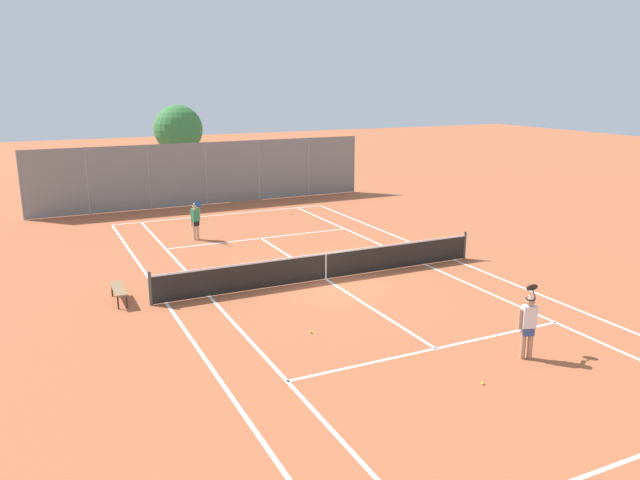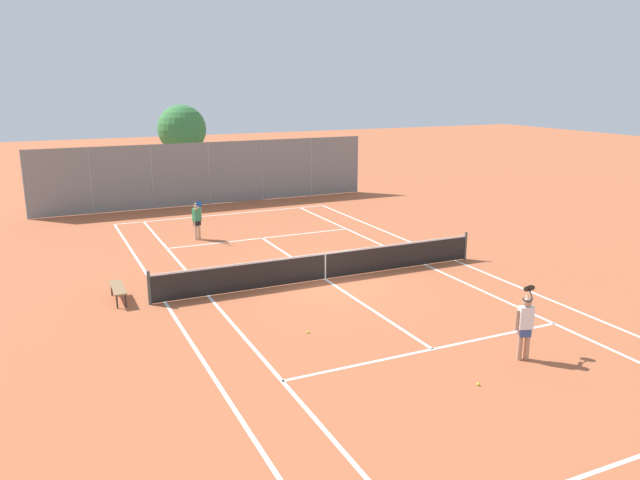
{
  "view_description": "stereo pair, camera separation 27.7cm",
  "coord_description": "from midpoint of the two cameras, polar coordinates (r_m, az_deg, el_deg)",
  "views": [
    {
      "loc": [
        -9.07,
        -18.43,
        6.66
      ],
      "look_at": [
        0.5,
        1.5,
        1.0
      ],
      "focal_mm": 35.0,
      "sensor_mm": 36.0,
      "label": 1
    },
    {
      "loc": [
        -8.82,
        -18.55,
        6.66
      ],
      "look_at": [
        0.5,
        1.5,
        1.0
      ],
      "focal_mm": 35.0,
      "sensor_mm": 36.0,
      "label": 2
    }
  ],
  "objects": [
    {
      "name": "loose_tennis_ball_2",
      "position": [
        31.98,
        -2.89,
        2.38
      ],
      "size": [
        0.07,
        0.07,
        0.07
      ],
      "primitive_type": "sphere",
      "color": "#D1DB33",
      "rests_on": "ground"
    },
    {
      "name": "tennis_net",
      "position": [
        21.44,
        0.16,
        -2.31
      ],
      "size": [
        12.0,
        0.1,
        1.07
      ],
      "color": "#474C47",
      "rests_on": "ground"
    },
    {
      "name": "loose_tennis_ball_3",
      "position": [
        17.13,
        -1.32,
        -8.41
      ],
      "size": [
        0.07,
        0.07,
        0.07
      ],
      "primitive_type": "sphere",
      "color": "#D1DB33",
      "rests_on": "ground"
    },
    {
      "name": "player_near_side",
      "position": [
        16.12,
        18.04,
        -7.23
      ],
      "size": [
        0.83,
        0.69,
        1.77
      ],
      "color": "tan",
      "rests_on": "ground"
    },
    {
      "name": "back_fence",
      "position": [
        34.93,
        -10.61,
        5.99
      ],
      "size": [
        18.57,
        0.08,
        3.45
      ],
      "color": "gray",
      "rests_on": "ground"
    },
    {
      "name": "player_far_left",
      "position": [
        27.25,
        -11.6,
        1.92
      ],
      "size": [
        0.44,
        0.89,
        1.77
      ],
      "color": "#D8A884",
      "rests_on": "ground"
    },
    {
      "name": "courtside_bench",
      "position": [
        20.32,
        -18.3,
        -4.32
      ],
      "size": [
        0.36,
        1.5,
        0.47
      ],
      "color": "olive",
      "rests_on": "ground"
    },
    {
      "name": "ground_plane",
      "position": [
        21.6,
        0.16,
        -3.61
      ],
      "size": [
        120.0,
        120.0,
        0.0
      ],
      "primitive_type": "plane",
      "color": "#B25B38"
    },
    {
      "name": "loose_tennis_ball_0",
      "position": [
        14.86,
        14.13,
        -12.59
      ],
      "size": [
        0.07,
        0.07,
        0.07
      ],
      "primitive_type": "sphere",
      "color": "#D1DB33",
      "rests_on": "ground"
    },
    {
      "name": "court_line_markings",
      "position": [
        21.59,
        0.16,
        -3.6
      ],
      "size": [
        11.1,
        23.9,
        0.01
      ],
      "color": "white",
      "rests_on": "ground"
    },
    {
      "name": "loose_tennis_ball_1",
      "position": [
        23.69,
        -4.33,
        -1.93
      ],
      "size": [
        0.07,
        0.07,
        0.07
      ],
      "primitive_type": "sphere",
      "color": "#D1DB33",
      "rests_on": "ground"
    },
    {
      "name": "tree_behind_left",
      "position": [
        38.51,
        -12.96,
        9.73
      ],
      "size": [
        2.86,
        2.86,
        5.3
      ],
      "color": "brown",
      "rests_on": "ground"
    }
  ]
}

